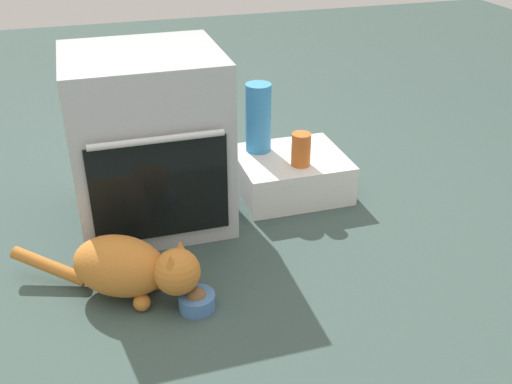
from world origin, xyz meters
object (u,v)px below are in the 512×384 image
object	(u,v)px
cat	(130,267)
sauce_jar	(301,149)
food_bowl	(197,300)
pantry_cabinet	(290,174)
oven	(149,140)
water_bottle	(258,118)

from	to	relation	value
cat	sauce_jar	xyz separation A→B (m)	(0.76, 0.45, 0.12)
cat	food_bowl	bearing A→B (deg)	0.00
pantry_cabinet	food_bowl	world-z (taller)	pantry_cabinet
oven	food_bowl	xyz separation A→B (m)	(0.05, -0.62, -0.31)
cat	sauce_jar	size ratio (longest dim) A/B	4.33
cat	water_bottle	world-z (taller)	water_bottle
pantry_cabinet	oven	bearing A→B (deg)	-176.07
food_bowl	cat	size ratio (longest dim) A/B	0.20
oven	cat	distance (m)	0.56
pantry_cabinet	cat	bearing A→B (deg)	-144.33
pantry_cabinet	sauce_jar	size ratio (longest dim) A/B	3.28
oven	water_bottle	size ratio (longest dim) A/B	2.28
cat	water_bottle	size ratio (longest dim) A/B	2.02
oven	cat	world-z (taller)	oven
water_bottle	sauce_jar	size ratio (longest dim) A/B	2.14
water_bottle	food_bowl	bearing A→B (deg)	-119.98
food_bowl	pantry_cabinet	bearing A→B (deg)	49.87
cat	water_bottle	bearing A→B (deg)	77.17
oven	food_bowl	size ratio (longest dim) A/B	5.71
water_bottle	pantry_cabinet	bearing A→B (deg)	-41.64
sauce_jar	water_bottle	bearing A→B (deg)	123.04
oven	sauce_jar	size ratio (longest dim) A/B	4.89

